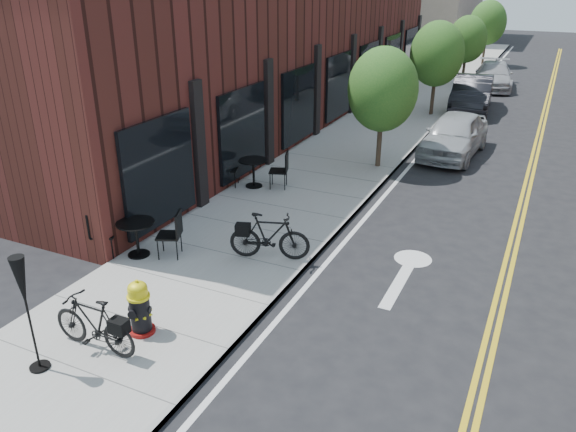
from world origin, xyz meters
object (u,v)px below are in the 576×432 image
Objects in this scene: patio_umbrella at (23,290)px; parked_car_a at (454,135)px; parked_car_b at (472,94)px; bicycle_right at (270,236)px; bistro_set_b at (136,234)px; bicycle_left at (94,324)px; bistro_set_c at (254,169)px; fire_hydrant at (140,308)px; parked_car_c at (493,76)px.

patio_umbrella reaches higher than parked_car_a.
bicycle_right is at bearing -100.14° from parked_car_b.
parked_car_b is (4.40, 18.34, 0.14)m from bistro_set_b.
bistro_set_b is at bearing 94.61° from bicycle_right.
bicycle_left is 8.13m from bistro_set_c.
parked_car_a reaches higher than fire_hydrant.
parked_car_c is (2.65, 26.73, 0.07)m from fire_hydrant.
bicycle_right is at bearing -75.72° from bistro_set_c.
bistro_set_c is 0.43× the size of parked_car_b.
bistro_set_c is 19.92m from parked_car_c.
patio_umbrella is at bearing -137.40° from fire_hydrant.
fire_hydrant is 0.24× the size of parked_car_a.
parked_car_b reaches higher than bicycle_left.
bistro_set_c is 0.47× the size of parked_car_a.
bicycle_right is 23.34m from parked_car_c.
bicycle_left is 0.39× the size of parked_car_a.
fire_hydrant is 1.98m from patio_umbrella.
bistro_set_c is at bearing 95.55° from patio_umbrella.
fire_hydrant is 20.80m from parked_car_b.
bicycle_left is at bearing 57.35° from patio_umbrella.
parked_car_a reaches higher than bistro_set_b.
bicycle_left is at bearing -134.54° from fire_hydrant.
fire_hydrant is 0.59× the size of bicycle_right.
bicycle_left is 27.62m from parked_car_c.
bistro_set_c is at bearing 64.36° from bistro_set_b.
bicycle_left is 0.35× the size of parked_car_c.
bicycle_right is 0.41× the size of parked_car_a.
bistro_set_b is at bearing -108.13° from parked_car_b.
patio_umbrella is at bearing -32.59° from bicycle_left.
patio_umbrella reaches higher than parked_car_c.
bistro_set_c is (-1.35, 8.02, 0.03)m from bicycle_left.
parked_car_a is at bearing 75.54° from patio_umbrella.
patio_umbrella is 0.42× the size of parked_car_c.
patio_umbrella is (-0.50, -0.78, 0.94)m from bicycle_left.
bistro_set_b is 18.86m from parked_car_b.
bistro_set_b is 0.42× the size of parked_car_c.
parked_car_c is at bearing 58.47° from bistro_set_c.
fire_hydrant is at bearing 59.89° from patio_umbrella.
parked_car_a is (4.69, 6.08, 0.08)m from bistro_set_c.
bicycle_right is 4.57m from bistro_set_c.
parked_car_b is at bearing 81.53° from patio_umbrella.
bistro_set_b is 0.98× the size of patio_umbrella.
parked_car_b is at bearing 53.89° from bistro_set_c.
parked_car_b is (1.66, 17.20, 0.13)m from bicycle_right.
parked_car_c is at bearing 94.94° from parked_car_a.
parked_car_a is 13.37m from parked_car_c.
bistro_set_c is 8.88m from patio_umbrella.
bicycle_left is 3.44m from bistro_set_b.
parked_car_b reaches higher than parked_car_a.
parked_car_a is (2.19, 9.91, 0.08)m from bicycle_right.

